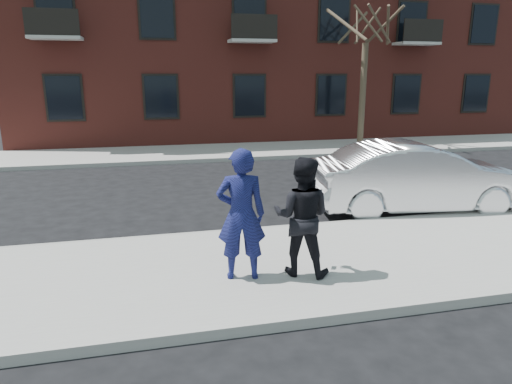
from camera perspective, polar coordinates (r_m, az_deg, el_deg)
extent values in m
plane|color=black|center=(8.69, 17.31, -7.38)|extent=(100.00, 100.00, 0.00)
cube|color=#9B9893|center=(8.46, 18.20, -7.50)|extent=(50.00, 3.50, 0.15)
cube|color=#999691|center=(9.94, 12.89, -3.82)|extent=(50.00, 0.10, 0.15)
cube|color=#9B9893|center=(18.89, 0.03, 5.23)|extent=(50.00, 3.50, 0.15)
cube|color=#999691|center=(17.17, 1.40, 4.27)|extent=(50.00, 0.10, 0.15)
cube|color=maroon|center=(25.82, 1.01, 20.94)|extent=(24.00, 10.00, 12.00)
cube|color=black|center=(20.12, -22.85, 10.78)|extent=(1.30, 0.06, 1.70)
cube|color=black|center=(21.46, 9.38, 11.88)|extent=(1.30, 0.06, 1.70)
cube|color=black|center=(25.34, 25.80, 11.04)|extent=(1.30, 0.06, 1.70)
cube|color=black|center=(20.23, -23.80, 19.83)|extent=(1.30, 0.06, 1.70)
cube|color=black|center=(21.56, 9.76, 20.40)|extent=(1.30, 0.06, 1.70)
cube|color=black|center=(25.42, 26.64, 18.22)|extent=(1.30, 0.06, 1.70)
cylinder|color=#3C3123|center=(19.94, 13.17, 11.64)|extent=(0.26, 0.26, 4.20)
imported|color=silver|center=(11.23, 19.60, 1.72)|extent=(5.11, 2.28, 1.63)
imported|color=navy|center=(6.71, -1.88, -2.84)|extent=(0.79, 0.58, 1.99)
cube|color=black|center=(6.86, -2.40, -0.65)|extent=(0.09, 0.14, 0.08)
imported|color=black|center=(6.92, 5.74, -3.08)|extent=(1.10, 1.02, 1.83)
cube|color=black|center=(7.08, 4.77, -1.87)|extent=(0.11, 0.15, 0.06)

